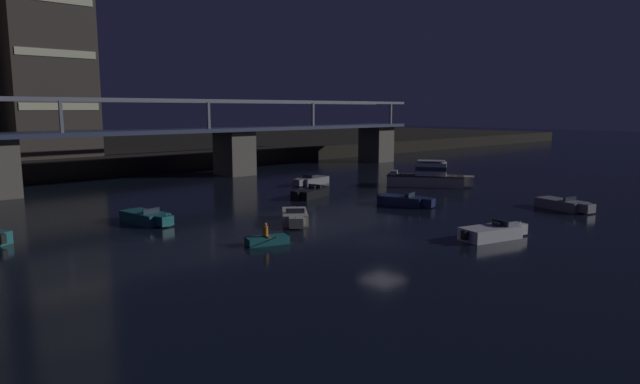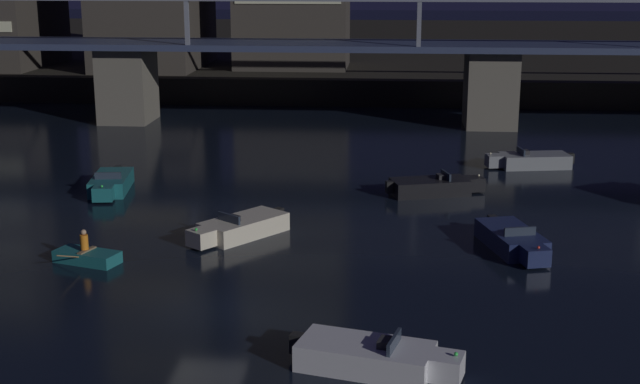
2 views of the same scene
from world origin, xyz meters
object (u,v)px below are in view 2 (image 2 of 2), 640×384
object	(u,v)px
river_bridge	(306,67)
speedboat_mid_left	(513,240)
speedboat_far_left	(373,357)
speedboat_near_right	(531,160)
dinghy_with_paddler	(87,256)
speedboat_mid_center	(434,186)
speedboat_mid_right	(111,183)
speedboat_far_center	(240,227)

from	to	relation	value
river_bridge	speedboat_mid_left	xyz separation A→B (m)	(11.40, -28.88, -3.80)
speedboat_mid_left	speedboat_far_left	xyz separation A→B (m)	(-5.58, -11.67, 0.00)
speedboat_near_right	speedboat_far_left	xyz separation A→B (m)	(-8.64, -27.17, 0.00)
dinghy_with_paddler	speedboat_far_left	bearing A→B (deg)	-36.91
speedboat_mid_center	speedboat_mid_right	xyz separation A→B (m)	(-16.81, -0.72, 0.00)
speedboat_mid_left	speedboat_mid_right	distance (m)	21.31
speedboat_near_right	speedboat_far_left	world-z (taller)	same
speedboat_mid_left	speedboat_far_left	distance (m)	12.93
speedboat_mid_left	dinghy_with_paddler	distance (m)	17.39
speedboat_mid_right	river_bridge	bearing A→B (deg)	68.20
speedboat_mid_center	speedboat_far_center	size ratio (longest dim) A/B	1.11
speedboat_far_center	speedboat_mid_center	bearing A→B (deg)	42.42
speedboat_mid_left	speedboat_mid_center	xyz separation A→B (m)	(-2.88, 8.87, 0.00)
speedboat_mid_right	speedboat_far_left	xyz separation A→B (m)	(14.10, -19.82, 0.00)
river_bridge	speedboat_mid_left	size ratio (longest dim) A/B	16.70
speedboat_mid_center	speedboat_mid_left	bearing A→B (deg)	-72.04
speedboat_mid_center	speedboat_far_left	xyz separation A→B (m)	(-2.71, -20.54, 0.00)
speedboat_mid_left	speedboat_mid_center	distance (m)	9.32
speedboat_mid_right	speedboat_far_center	xyz separation A→B (m)	(8.06, -7.28, 0.00)
speedboat_mid_center	speedboat_far_left	size ratio (longest dim) A/B	1.00
speedboat_far_left	speedboat_near_right	bearing A→B (deg)	72.37
speedboat_far_left	dinghy_with_paddler	world-z (taller)	dinghy_with_paddler
river_bridge	speedboat_mid_left	distance (m)	31.28
speedboat_far_center	dinghy_with_paddler	world-z (taller)	dinghy_with_paddler
dinghy_with_paddler	speedboat_far_center	bearing A→B (deg)	35.10
speedboat_mid_center	speedboat_far_center	xyz separation A→B (m)	(-8.75, -8.00, 0.00)
speedboat_mid_right	dinghy_with_paddler	bearing A→B (deg)	-77.08
speedboat_near_right	dinghy_with_paddler	xyz separation A→B (m)	(-20.18, -18.50, -0.14)
speedboat_mid_left	speedboat_far_center	distance (m)	11.66
river_bridge	speedboat_far_center	distance (m)	28.27
river_bridge	speedboat_far_left	size ratio (longest dim) A/B	16.68
speedboat_mid_center	dinghy_with_paddler	size ratio (longest dim) A/B	1.84
river_bridge	speedboat_far_center	xyz separation A→B (m)	(-0.23, -28.01, -3.80)
speedboat_mid_left	speedboat_mid_right	size ratio (longest dim) A/B	0.99
speedboat_mid_left	speedboat_mid_center	bearing A→B (deg)	107.96
speedboat_mid_left	speedboat_far_center	bearing A→B (deg)	175.70
speedboat_mid_center	dinghy_with_paddler	xyz separation A→B (m)	(-14.25, -11.86, -0.14)
speedboat_mid_right	speedboat_far_center	world-z (taller)	same
speedboat_far_left	speedboat_far_center	xyz separation A→B (m)	(-6.04, 12.54, 0.00)
river_bridge	dinghy_with_paddler	distance (m)	32.63
speedboat_near_right	dinghy_with_paddler	size ratio (longest dim) A/B	1.86
river_bridge	speedboat_near_right	size ratio (longest dim) A/B	16.57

